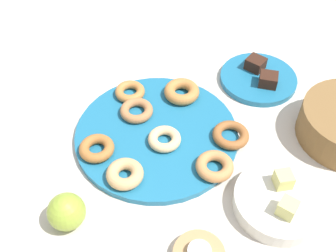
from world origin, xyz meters
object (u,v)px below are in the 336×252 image
object	(u,v)px
donut_5	(231,135)
brownie_near	(256,64)
donut_2	(130,92)
donut_plate	(157,134)
apple	(66,212)
donut_4	(137,111)
donut_7	(125,174)
donut_1	(97,148)
donut_6	(215,166)
melon_chunk_right	(288,208)
tealight	(199,252)
donut_0	(182,92)
brownie_far	(268,80)
melon_chunk_left	(283,179)
fruit_bowl	(278,202)
donut_3	(164,139)
cake_plate	(258,79)

from	to	relation	value
donut_5	brownie_near	distance (m)	0.29
donut_2	donut_plate	bearing A→B (deg)	45.29
apple	donut_2	bearing A→B (deg)	-179.57
donut_4	donut_7	world-z (taller)	donut_7
donut_1	apple	xyz separation A→B (m)	(0.18, 0.01, 0.01)
donut_4	donut_2	bearing A→B (deg)	-146.94
donut_1	donut_6	bearing A→B (deg)	95.40
donut_plate	melon_chunk_right	distance (m)	0.37
brownie_near	tealight	size ratio (longest dim) A/B	1.04
tealight	melon_chunk_right	bearing A→B (deg)	130.48
donut_5	donut_7	bearing A→B (deg)	-48.50
donut_0	donut_7	xyz separation A→B (m)	(0.30, -0.05, -0.00)
donut_2	donut_6	bearing A→B (deg)	56.15
tealight	brownie_far	bearing A→B (deg)	172.77
donut_1	melon_chunk_right	xyz separation A→B (m)	(0.06, 0.45, 0.03)
donut_2	melon_chunk_left	distance (m)	0.47
donut_2	melon_chunk_right	bearing A→B (deg)	58.91
donut_plate	donut_0	size ratio (longest dim) A/B	4.28
donut_5	donut_7	world-z (taller)	donut_7
brownie_near	apple	distance (m)	0.67
donut_0	donut_7	world-z (taller)	donut_0
fruit_bowl	melon_chunk_left	size ratio (longest dim) A/B	5.43
donut_4	apple	bearing A→B (deg)	-6.61
donut_3	donut_6	world-z (taller)	donut_6
cake_plate	melon_chunk_left	bearing A→B (deg)	14.55
donut_7	donut_5	bearing A→B (deg)	131.50
donut_3	donut_6	xyz separation A→B (m)	(0.05, 0.13, 0.00)
donut_0	apple	bearing A→B (deg)	-17.29
donut_plate	brownie_far	world-z (taller)	brownie_far
donut_4	brownie_far	xyz separation A→B (m)	(-0.21, 0.31, 0.01)
donut_4	fruit_bowl	bearing A→B (deg)	66.38
donut_0	melon_chunk_right	size ratio (longest dim) A/B	2.67
donut_plate	brownie_near	xyz separation A→B (m)	(-0.32, 0.20, 0.03)
donut_plate	fruit_bowl	distance (m)	0.34
fruit_bowl	apple	xyz separation A→B (m)	(0.16, -0.42, 0.02)
donut_1	donut_3	world-z (taller)	donut_1
apple	donut_6	bearing A→B (deg)	127.65
donut_3	donut_7	size ratio (longest dim) A/B	0.95
donut_4	tealight	xyz separation A→B (m)	(0.33, 0.25, 0.00)
donut_7	melon_chunk_left	bearing A→B (deg)	100.88
donut_5	donut_6	bearing A→B (deg)	-9.97
donut_plate	donut_5	xyz separation A→B (m)	(-0.03, 0.18, 0.02)
donut_3	tealight	world-z (taller)	donut_3
donut_3	cake_plate	distance (m)	0.36
donut_2	donut_7	size ratio (longest dim) A/B	0.95
donut_3	donut_7	bearing A→B (deg)	-23.82
donut_4	tealight	bearing A→B (deg)	36.51
donut_2	tealight	xyz separation A→B (m)	(0.39, 0.29, 0.00)
donut_6	donut_7	size ratio (longest dim) A/B	1.03
donut_7	fruit_bowl	distance (m)	0.34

